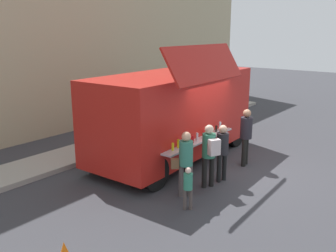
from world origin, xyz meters
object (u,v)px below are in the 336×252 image
object	(u,v)px
customer_extra_browsing	(246,132)
customer_front_ordering	(222,148)
food_truck_main	(174,112)
customer_mid_with_backpack	(209,150)
child_near_queue	(188,185)
customer_rear_waiting	(185,159)
trash_bin	(192,112)

from	to	relation	value
customer_extra_browsing	customer_front_ordering	bearing A→B (deg)	82.01
customer_front_ordering	customer_extra_browsing	bearing A→B (deg)	-73.31
food_truck_main	customer_mid_with_backpack	distance (m)	2.58
child_near_queue	customer_rear_waiting	bearing A→B (deg)	-1.75
customer_mid_with_backpack	customer_extra_browsing	world-z (taller)	customer_extra_browsing
customer_extra_browsing	customer_mid_with_backpack	bearing A→B (deg)	80.00
food_truck_main	customer_extra_browsing	world-z (taller)	food_truck_main
food_truck_main	customer_mid_with_backpack	size ratio (longest dim) A/B	3.62
food_truck_main	trash_bin	world-z (taller)	food_truck_main
trash_bin	customer_rear_waiting	xyz separation A→B (m)	(-6.47, -4.31, 0.55)
customer_mid_with_backpack	child_near_queue	bearing A→B (deg)	129.42
trash_bin	customer_mid_with_backpack	world-z (taller)	customer_mid_with_backpack
trash_bin	customer_rear_waiting	bearing A→B (deg)	-146.34
food_truck_main	customer_rear_waiting	world-z (taller)	food_truck_main
food_truck_main	customer_rear_waiting	distance (m)	2.97
customer_mid_with_backpack	customer_rear_waiting	world-z (taller)	customer_mid_with_backpack
customer_extra_browsing	customer_rear_waiting	bearing A→B (deg)	76.33
customer_rear_waiting	customer_extra_browsing	xyz separation A→B (m)	(2.95, -0.15, 0.06)
child_near_queue	customer_front_ordering	bearing A→B (deg)	-35.47
customer_mid_with_backpack	customer_rear_waiting	bearing A→B (deg)	105.03
customer_extra_browsing	child_near_queue	world-z (taller)	customer_extra_browsing
customer_rear_waiting	customer_extra_browsing	bearing A→B (deg)	-45.21
food_truck_main	child_near_queue	distance (m)	3.76
food_truck_main	customer_front_ordering	size ratio (longest dim) A/B	3.87
food_truck_main	customer_mid_with_backpack	xyz separation A→B (m)	(-1.32, -2.16, -0.48)
trash_bin	customer_rear_waiting	world-z (taller)	customer_rear_waiting
customer_front_ordering	customer_rear_waiting	distance (m)	1.43
customer_extra_browsing	child_near_queue	distance (m)	3.54
customer_front_ordering	trash_bin	bearing A→B (deg)	-34.19
food_truck_main	customer_rear_waiting	xyz separation A→B (m)	(-2.14, -1.99, -0.53)
customer_front_ordering	child_near_queue	world-z (taller)	customer_front_ordering
customer_mid_with_backpack	child_near_queue	distance (m)	1.47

